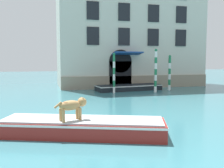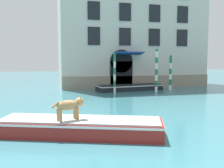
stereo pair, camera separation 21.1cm
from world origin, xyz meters
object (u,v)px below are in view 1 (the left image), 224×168
Objects in this scene: boat_foreground at (82,127)px; boat_moored_near_palazzo at (129,87)px; mooring_pole_1 at (156,70)px; dog_on_deck at (73,105)px; mooring_pole_2 at (114,73)px; mooring_pole_0 at (170,73)px.

boat_foreground is 1.02× the size of boat_moored_near_palazzo.
dog_on_deck is at bearing -126.39° from mooring_pole_1.
mooring_pole_2 is at bearing 89.43° from boat_foreground.
mooring_pole_0 is 0.95× the size of mooring_pole_2.
boat_foreground is at bearing -125.49° from mooring_pole_1.
boat_moored_near_palazzo is 1.67× the size of mooring_pole_1.
mooring_pole_2 is at bearing 50.36° from dog_on_deck.
mooring_pole_1 reaches higher than boat_moored_near_palazzo.
dog_on_deck is 12.74m from mooring_pole_2.
mooring_pole_2 is at bearing -147.17° from boat_moored_near_palazzo.
mooring_pole_1 reaches higher than mooring_pole_2.
mooring_pole_1 reaches higher than mooring_pole_0.
boat_foreground is 13.95m from mooring_pole_1.
boat_foreground is at bearing 3.06° from dog_on_deck.
mooring_pole_1 is at bearing -5.78° from mooring_pole_2.
dog_on_deck reaches higher than boat_moored_near_palazzo.
boat_moored_near_palazzo is 2.80m from mooring_pole_2.
mooring_pole_1 is (1.81, -1.92, 1.63)m from boat_moored_near_palazzo.
mooring_pole_2 is (4.40, 11.66, 1.37)m from boat_foreground.
dog_on_deck is at bearing -112.03° from mooring_pole_2.
boat_foreground is 15.78m from mooring_pole_0.
mooring_pole_2 reaches higher than dog_on_deck.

